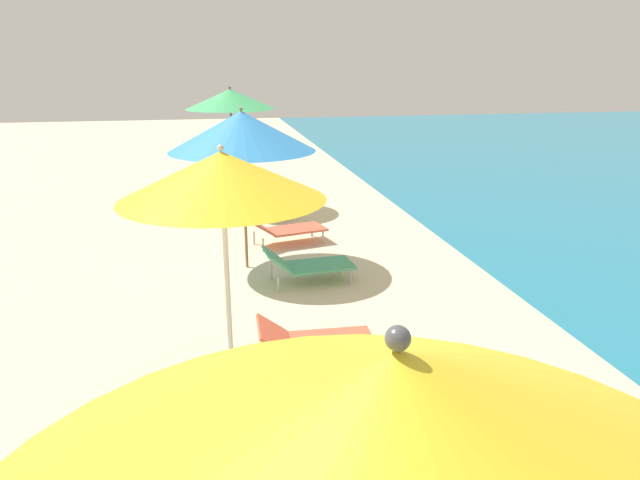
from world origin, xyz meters
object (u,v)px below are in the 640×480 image
object	(u,v)px
umbrella_third	(222,176)
person_walking_near	(228,147)
lounger_farthest_shoreside	(252,186)
umbrella_second	(392,458)
umbrella_fourth	(242,131)
lounger_third_shoreside	(315,340)
umbrella_farthest	(230,99)
lounger_farthest_inland	(257,206)
lounger_fourth_inland	(307,264)
lounger_fourth_shoreside	(286,229)

from	to	relation	value
umbrella_third	person_walking_near	distance (m)	11.91
lounger_farthest_shoreside	umbrella_third	bearing A→B (deg)	-82.66
umbrella_second	umbrella_fourth	size ratio (longest dim) A/B	1.05
person_walking_near	lounger_third_shoreside	bearing A→B (deg)	47.54
umbrella_farthest	lounger_farthest_shoreside	size ratio (longest dim) A/B	1.82
umbrella_fourth	lounger_farthest_inland	distance (m)	3.81
umbrella_second	umbrella_fourth	world-z (taller)	umbrella_second
lounger_fourth_inland	umbrella_farthest	world-z (taller)	umbrella_farthest
lounger_farthest_shoreside	lounger_fourth_shoreside	bearing A→B (deg)	-72.88
umbrella_fourth	umbrella_third	bearing A→B (deg)	-95.89
umbrella_third	person_walking_near	xyz separation A→B (m)	(0.49, 11.81, -1.40)
lounger_fourth_inland	umbrella_farthest	xyz separation A→B (m)	(-0.90, 5.14, 2.28)
lounger_third_shoreside	lounger_fourth_shoreside	size ratio (longest dim) A/B	0.88
lounger_fourth_inland	lounger_farthest_inland	xyz separation A→B (m)	(-0.44, 4.08, -0.02)
lounger_fourth_inland	umbrella_farthest	distance (m)	5.69
lounger_farthest_inland	umbrella_farthest	bearing A→B (deg)	119.05
lounger_fourth_shoreside	umbrella_farthest	distance (m)	3.90
lounger_fourth_inland	umbrella_farthest	size ratio (longest dim) A/B	0.52
lounger_fourth_inland	lounger_fourth_shoreside	bearing A→B (deg)	86.64
umbrella_farthest	lounger_farthest_shoreside	distance (m)	2.67
lounger_fourth_shoreside	lounger_farthest_shoreside	world-z (taller)	lounger_fourth_shoreside
umbrella_second	umbrella_third	xyz separation A→B (m)	(-0.28, 4.03, -0.07)
umbrella_farthest	lounger_fourth_shoreside	bearing A→B (deg)	-74.89
umbrella_farthest	lounger_farthest_inland	bearing A→B (deg)	-66.69
umbrella_farthest	umbrella_third	bearing A→B (deg)	-93.11
umbrella_farthest	person_walking_near	world-z (taller)	umbrella_farthest
lounger_fourth_shoreside	lounger_fourth_inland	xyz separation A→B (m)	(0.07, -2.07, -0.01)
umbrella_third	lounger_fourth_inland	bearing A→B (deg)	68.62
umbrella_second	umbrella_fourth	bearing A→B (deg)	88.81
umbrella_fourth	lounger_farthest_shoreside	bearing A→B (deg)	84.33
lounger_fourth_inland	lounger_farthest_inland	size ratio (longest dim) A/B	0.93
lounger_fourth_shoreside	umbrella_farthest	world-z (taller)	umbrella_farthest
lounger_third_shoreside	lounger_fourth_shoreside	world-z (taller)	lounger_fourth_shoreside
umbrella_fourth	lounger_fourth_shoreside	xyz separation A→B (m)	(0.84, 1.16, -2.02)
lounger_fourth_inland	lounger_farthest_inland	distance (m)	4.11
umbrella_second	umbrella_farthest	bearing A→B (deg)	89.14
lounger_fourth_inland	lounger_farthest_shoreside	distance (m)	6.37
person_walking_near	umbrella_third	bearing A→B (deg)	42.39
umbrella_third	lounger_fourth_shoreside	distance (m)	6.09
lounger_farthest_inland	person_walking_near	size ratio (longest dim) A/B	0.93
lounger_fourth_shoreside	lounger_farthest_inland	size ratio (longest dim) A/B	1.01
umbrella_third	umbrella_farthest	distance (m)	8.63
umbrella_second	umbrella_third	bearing A→B (deg)	93.95
umbrella_farthest	person_walking_near	xyz separation A→B (m)	(0.02, 3.19, -1.54)
lounger_third_shoreside	umbrella_second	bearing A→B (deg)	-96.65
lounger_fourth_inland	person_walking_near	size ratio (longest dim) A/B	0.86
umbrella_second	lounger_third_shoreside	distance (m)	5.53
lounger_fourth_shoreside	umbrella_third	bearing A→B (deg)	-116.86
lounger_farthest_inland	lounger_farthest_shoreside	bearing A→B (deg)	93.91
umbrella_third	umbrella_fourth	size ratio (longest dim) A/B	1.00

